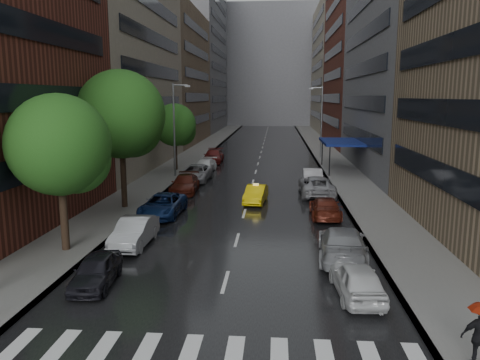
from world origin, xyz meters
name	(u,v)px	position (x,y,z in m)	size (l,w,h in m)	color
ground	(213,327)	(0.00, 0.00, 0.00)	(220.00, 220.00, 0.00)	gray
road	(261,154)	(0.00, 50.00, 0.01)	(14.00, 140.00, 0.01)	black
sidewalk_left	(197,152)	(-9.00, 50.00, 0.07)	(4.00, 140.00, 0.15)	gray
sidewalk_right	(326,154)	(9.00, 50.00, 0.07)	(4.00, 140.00, 0.15)	gray
crosswalk	(211,358)	(0.20, -2.00, 0.01)	(13.15, 2.80, 0.01)	silver
buildings_left	(167,43)	(-15.00, 58.79, 15.99)	(8.00, 108.00, 38.00)	maroon
buildings_right	(366,47)	(15.00, 56.70, 15.03)	(8.05, 109.10, 36.00)	#937A5B
building_far	(269,67)	(0.00, 118.00, 16.00)	(40.00, 14.00, 32.00)	slate
tree_near	(59,145)	(-8.60, 7.31, 5.52)	(5.07, 5.07, 8.08)	#382619
tree_mid	(121,114)	(-8.60, 16.78, 6.67)	(6.11, 6.11, 9.74)	#382619
tree_far	(175,125)	(-8.60, 33.96, 4.91)	(4.51, 4.51, 7.18)	#382619
taxi	(256,194)	(0.65, 19.34, 0.66)	(1.41, 4.03, 1.33)	yellow
parked_cars_left	(188,181)	(-5.40, 23.94, 0.74)	(2.74, 42.03, 1.57)	black
parked_cars_right	(325,205)	(5.40, 15.71, 0.77)	(2.79, 28.56, 1.61)	silver
street_lamp_left	(175,128)	(-7.72, 30.00, 4.89)	(1.74, 0.22, 9.00)	gray
street_lamp_right	(321,120)	(7.72, 45.00, 4.89)	(1.74, 0.22, 9.00)	gray
awning	(341,142)	(8.98, 35.00, 3.13)	(4.00, 8.00, 3.12)	navy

